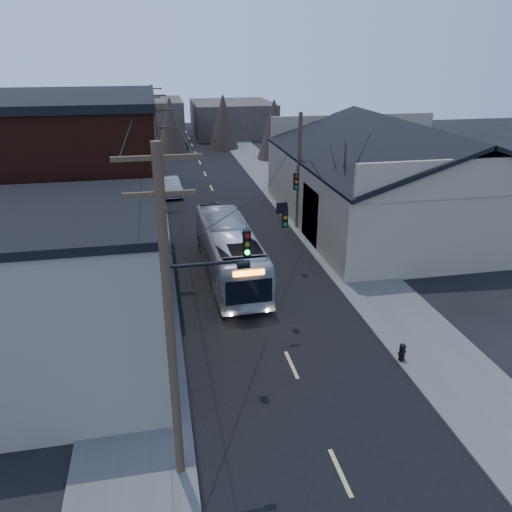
{
  "coord_description": "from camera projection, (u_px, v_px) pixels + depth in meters",
  "views": [
    {
      "loc": [
        -5.0,
        -9.3,
        12.54
      ],
      "look_at": [
        -0.52,
        13.18,
        3.0
      ],
      "focal_mm": 35.0,
      "sensor_mm": 36.0,
      "label": 1
    }
  ],
  "objects": [
    {
      "name": "fire_hydrant",
      "position": [
        402.0,
        351.0,
        21.36
      ],
      "size": [
        0.4,
        0.28,
        0.81
      ],
      "rotation": [
        0.0,
        0.0,
        0.3
      ],
      "color": "black",
      "rests_on": "sidewalk_right"
    },
    {
      "name": "warehouse",
      "position": [
        399.0,
        188.0,
        38.08
      ],
      "size": [
        16.16,
        20.6,
        7.73
      ],
      "color": "gray",
      "rests_on": "ground"
    },
    {
      "name": "sidewalk_right",
      "position": [
        298.0,
        207.0,
        42.45
      ],
      "size": [
        4.0,
        110.0,
        0.12
      ],
      "primitive_type": "cube",
      "color": "#474744",
      "rests_on": "ground"
    },
    {
      "name": "bare_tree",
      "position": [
        342.0,
        199.0,
        32.03
      ],
      "size": [
        0.4,
        0.4,
        7.2
      ],
      "primitive_type": "cone",
      "color": "black",
      "rests_on": "ground"
    },
    {
      "name": "utility_lines",
      "position": [
        186.0,
        171.0,
        33.53
      ],
      "size": [
        11.24,
        45.28,
        10.5
      ],
      "color": "#382B1E",
      "rests_on": "ground"
    },
    {
      "name": "building_left_far",
      "position": [
        105.0,
        160.0,
        43.67
      ],
      "size": [
        9.0,
        14.0,
        7.0
      ],
      "primitive_type": "cube",
      "color": "#2F2A25",
      "rests_on": "ground"
    },
    {
      "name": "road_surface",
      "position": [
        222.0,
        212.0,
        41.29
      ],
      "size": [
        9.0,
        110.0,
        0.02
      ],
      "primitive_type": "cube",
      "color": "black",
      "rests_on": "ground"
    },
    {
      "name": "bus",
      "position": [
        229.0,
        251.0,
        29.26
      ],
      "size": [
        2.93,
        11.45,
        3.17
      ],
      "primitive_type": "imported",
      "rotation": [
        0.0,
        0.0,
        3.16
      ],
      "color": "#A9AFB6",
      "rests_on": "ground"
    },
    {
      "name": "parked_car",
      "position": [
        170.0,
        186.0,
        46.05
      ],
      "size": [
        2.24,
        4.96,
        1.58
      ],
      "primitive_type": "imported",
      "rotation": [
        0.0,
        0.0,
        0.12
      ],
      "color": "#97999E",
      "rests_on": "ground"
    },
    {
      "name": "sidewalk_left",
      "position": [
        142.0,
        217.0,
        40.1
      ],
      "size": [
        4.0,
        110.0,
        0.12
      ],
      "primitive_type": "cube",
      "color": "#474744",
      "rests_on": "ground"
    },
    {
      "name": "building_brick",
      "position": [
        70.0,
        191.0,
        28.52
      ],
      "size": [
        10.0,
        12.0,
        10.0
      ],
      "primitive_type": "cube",
      "color": "black",
      "rests_on": "ground"
    },
    {
      "name": "building_far_left",
      "position": [
        147.0,
        121.0,
        70.75
      ],
      "size": [
        10.0,
        12.0,
        6.0
      ],
      "primitive_type": "cube",
      "color": "#2F2A25",
      "rests_on": "ground"
    },
    {
      "name": "building_far_right",
      "position": [
        232.0,
        118.0,
        77.82
      ],
      "size": [
        12.0,
        14.0,
        5.0
      ],
      "primitive_type": "cube",
      "color": "#2F2A25",
      "rests_on": "ground"
    },
    {
      "name": "building_clapboard",
      "position": [
        63.0,
        301.0,
        19.31
      ],
      "size": [
        8.0,
        8.0,
        7.0
      ],
      "primitive_type": "cube",
      "color": "gray",
      "rests_on": "ground"
    }
  ]
}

